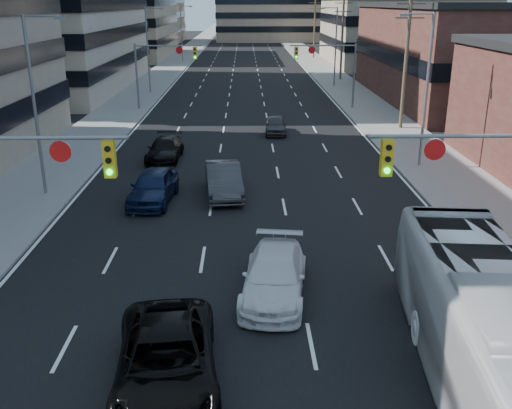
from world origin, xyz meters
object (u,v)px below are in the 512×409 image
(transit_bus, at_px, (495,340))
(white_van, at_px, (274,276))
(sedan_blue, at_px, (153,186))
(black_pickup, at_px, (166,360))

(transit_bus, bearing_deg, white_van, 138.37)
(white_van, height_order, transit_bus, transit_bus)
(sedan_blue, bearing_deg, white_van, -55.60)
(black_pickup, relative_size, white_van, 1.11)
(sedan_blue, bearing_deg, transit_bus, -50.16)
(white_van, bearing_deg, sedan_blue, 126.99)
(black_pickup, relative_size, transit_bus, 0.46)
(black_pickup, bearing_deg, sedan_blue, 93.92)
(white_van, distance_m, transit_bus, 7.57)
(transit_bus, bearing_deg, sedan_blue, 130.18)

